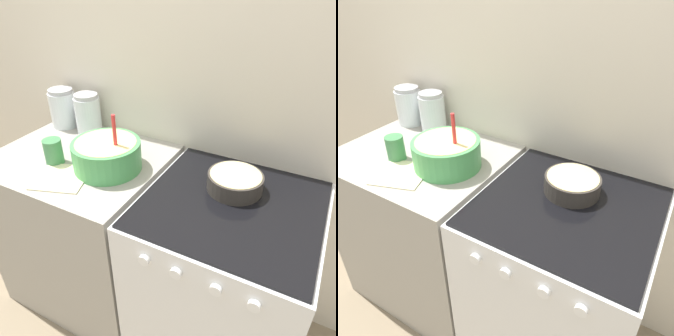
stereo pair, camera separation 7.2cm
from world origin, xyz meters
TOP-DOWN VIEW (x-y plane):
  - wall_back at (0.00, 0.69)m, footprint 4.58×0.05m
  - countertop_cabinet at (-0.39, 0.33)m, footprint 0.79×0.66m
  - stove at (0.36, 0.33)m, footprint 0.68×0.68m
  - mixing_bowl at (-0.21, 0.31)m, footprint 0.30×0.30m
  - baking_pan at (0.34, 0.41)m, footprint 0.22×0.22m
  - storage_jar_left at (-0.69, 0.57)m, footprint 0.14×0.14m
  - storage_jar_middle at (-0.52, 0.57)m, footprint 0.13×0.13m
  - tin_can at (-0.45, 0.24)m, footprint 0.08×0.08m
  - recipe_page at (-0.33, 0.16)m, footprint 0.26×0.26m

SIDE VIEW (x-z plane):
  - stove at x=0.36m, z-range 0.00..0.89m
  - countertop_cabinet at x=-0.39m, z-range 0.00..0.89m
  - recipe_page at x=-0.33m, z-range 0.89..0.89m
  - baking_pan at x=0.34m, z-range 0.89..0.96m
  - tin_can at x=-0.45m, z-range 0.89..1.00m
  - mixing_bowl at x=-0.21m, z-range 0.83..1.09m
  - storage_jar_left at x=-0.69m, z-range 0.87..1.08m
  - storage_jar_middle at x=-0.52m, z-range 0.87..1.08m
  - wall_back at x=0.00m, z-range 0.00..2.40m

